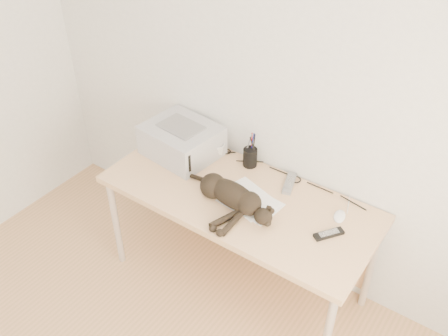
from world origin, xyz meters
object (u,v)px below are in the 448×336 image
Objects in this scene: pen_cup at (250,157)px; mouse at (340,215)px; desk at (246,205)px; printer at (182,140)px; cat at (229,195)px; mug at (217,150)px.

pen_cup is 2.08× the size of mouse.
desk is 7.17× the size of pen_cup.
desk is 3.37× the size of printer.
pen_cup is (0.42, 0.14, -0.04)m from printer.
mug is (-0.32, 0.34, -0.02)m from cat.
pen_cup reaches higher than printer.
cat is 0.47m from mug.
cat reaches higher than mug.
desk is 15.93× the size of mug.
cat is 0.61m from mouse.
cat is 2.94× the size of pen_cup.
desk is at bearing 174.80° from mouse.
pen_cup is at bearing 156.62° from mouse.
printer is 1.08m from mouse.
printer is 4.42× the size of mouse.
printer is (-0.53, 0.06, 0.23)m from desk.
pen_cup is (0.22, 0.03, 0.02)m from mug.
mug is at bearing 27.84° from printer.
desk is 0.58m from printer.
printer is 2.13× the size of pen_cup.
desk is at bearing -6.05° from printer.
desk is at bearing 94.80° from cat.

